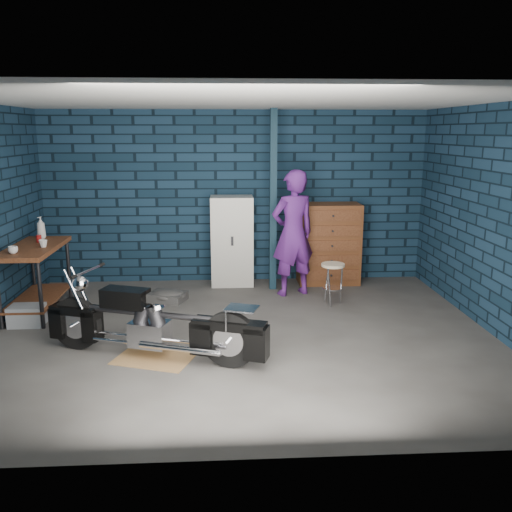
{
  "coord_description": "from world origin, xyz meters",
  "views": [
    {
      "loc": [
        -0.18,
        -6.07,
        2.38
      ],
      "look_at": [
        0.2,
        0.3,
        0.9
      ],
      "focal_mm": 38.0,
      "sensor_mm": 36.0,
      "label": 1
    }
  ],
  "objects_px": {
    "workbench": "(36,280)",
    "tool_chest": "(329,244)",
    "storage_bin": "(27,315)",
    "locker": "(232,241)",
    "shop_stool": "(332,284)",
    "person": "(293,233)",
    "motorcycle": "(154,316)"
  },
  "relations": [
    {
      "from": "locker",
      "to": "tool_chest",
      "type": "height_order",
      "value": "locker"
    },
    {
      "from": "tool_chest",
      "to": "locker",
      "type": "bearing_deg",
      "value": 180.0
    },
    {
      "from": "workbench",
      "to": "storage_bin",
      "type": "bearing_deg",
      "value": -87.71
    },
    {
      "from": "storage_bin",
      "to": "shop_stool",
      "type": "relative_size",
      "value": 0.7
    },
    {
      "from": "tool_chest",
      "to": "shop_stool",
      "type": "relative_size",
      "value": 2.16
    },
    {
      "from": "motorcycle",
      "to": "tool_chest",
      "type": "height_order",
      "value": "tool_chest"
    },
    {
      "from": "tool_chest",
      "to": "person",
      "type": "bearing_deg",
      "value": -137.96
    },
    {
      "from": "workbench",
      "to": "tool_chest",
      "type": "relative_size",
      "value": 1.1
    },
    {
      "from": "locker",
      "to": "shop_stool",
      "type": "xyz_separation_m",
      "value": [
        1.38,
        -1.12,
        -0.4
      ]
    },
    {
      "from": "tool_chest",
      "to": "shop_stool",
      "type": "height_order",
      "value": "tool_chest"
    },
    {
      "from": "person",
      "to": "tool_chest",
      "type": "distance_m",
      "value": 0.92
    },
    {
      "from": "storage_bin",
      "to": "tool_chest",
      "type": "height_order",
      "value": "tool_chest"
    },
    {
      "from": "person",
      "to": "tool_chest",
      "type": "height_order",
      "value": "person"
    },
    {
      "from": "workbench",
      "to": "person",
      "type": "distance_m",
      "value": 3.58
    },
    {
      "from": "shop_stool",
      "to": "motorcycle",
      "type": "bearing_deg",
      "value": -142.88
    },
    {
      "from": "workbench",
      "to": "locker",
      "type": "distance_m",
      "value": 2.9
    },
    {
      "from": "workbench",
      "to": "motorcycle",
      "type": "height_order",
      "value": "motorcycle"
    },
    {
      "from": "motorcycle",
      "to": "shop_stool",
      "type": "distance_m",
      "value": 2.83
    },
    {
      "from": "person",
      "to": "storage_bin",
      "type": "relative_size",
      "value": 4.46
    },
    {
      "from": "person",
      "to": "storage_bin",
      "type": "bearing_deg",
      "value": -2.56
    },
    {
      "from": "locker",
      "to": "shop_stool",
      "type": "bearing_deg",
      "value": -38.99
    },
    {
      "from": "locker",
      "to": "tool_chest",
      "type": "relative_size",
      "value": 1.1
    },
    {
      "from": "locker",
      "to": "tool_chest",
      "type": "distance_m",
      "value": 1.53
    },
    {
      "from": "workbench",
      "to": "shop_stool",
      "type": "distance_m",
      "value": 4.0
    },
    {
      "from": "motorcycle",
      "to": "storage_bin",
      "type": "distance_m",
      "value": 2.07
    },
    {
      "from": "workbench",
      "to": "motorcycle",
      "type": "xyz_separation_m",
      "value": [
        1.74,
        -1.6,
        0.01
      ]
    },
    {
      "from": "motorcycle",
      "to": "locker",
      "type": "relative_size",
      "value": 1.51
    },
    {
      "from": "motorcycle",
      "to": "shop_stool",
      "type": "bearing_deg",
      "value": 56.2
    },
    {
      "from": "tool_chest",
      "to": "shop_stool",
      "type": "distance_m",
      "value": 1.18
    },
    {
      "from": "tool_chest",
      "to": "workbench",
      "type": "bearing_deg",
      "value": -163.58
    },
    {
      "from": "person",
      "to": "shop_stool",
      "type": "xyz_separation_m",
      "value": [
        0.5,
        -0.53,
        -0.63
      ]
    },
    {
      "from": "motorcycle",
      "to": "locker",
      "type": "bearing_deg",
      "value": 91.84
    }
  ]
}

